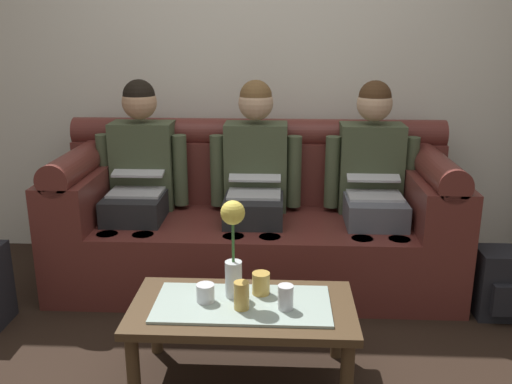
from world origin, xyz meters
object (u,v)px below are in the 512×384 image
Objects in this scene: coffee_table at (243,315)px; cup_near_right at (261,283)px; couch at (255,221)px; person_right at (373,178)px; person_left at (140,175)px; cup_far_center at (205,293)px; flower_vase at (233,243)px; cup_far_left at (286,297)px; person_middle at (255,176)px; cup_near_left at (242,295)px; backpack_right at (506,284)px.

cup_near_right is (0.08, 0.09, 0.11)m from coffee_table.
person_right is (0.70, -0.00, 0.29)m from couch.
person_left is 1.33m from coffee_table.
couch is at bearing 81.56° from cup_far_center.
person_right is 1.40m from cup_far_center.
flower_vase is 0.24m from cup_near_right.
couch is at bearing 99.30° from cup_far_left.
flower_vase is (0.66, -1.02, -0.03)m from person_left.
couch is 0.29m from person_middle.
person_right is 2.78× the size of flower_vase.
couch reaches higher than cup_far_center.
cup_near_left is at bearing -19.50° from cup_far_center.
flower_vase is 4.14× the size of cup_far_left.
cup_near_right is at bearing -122.41° from person_right.
flower_vase is at bearing 124.94° from coffee_table.
person_middle is 12.40× the size of cup_near_right.
cup_far_left reaches higher than coffee_table.
couch is at bearing 0.35° from person_left.
coffee_table is at bearing 90.31° from cup_near_left.
coffee_table is 0.16m from cup_near_right.
cup_far_left is at bearing -24.75° from flower_vase.
person_left is at bearing 128.35° from cup_far_left.
backpack_right is (1.38, 0.65, -0.14)m from coffee_table.
cup_near_left is at bearing -89.99° from couch.
coffee_table is at bearing -129.93° from cup_near_right.
couch reaches higher than cup_near_right.
cup_far_center is (-0.16, 0.06, -0.02)m from cup_near_left.
cup_far_left reaches higher than cup_far_center.
cup_near_left is at bearing -118.04° from cup_near_right.
coffee_table is 2.20× the size of flower_vase.
backpack_right is (2.08, -0.42, -0.47)m from person_left.
cup_far_center is at bearing -160.07° from cup_near_right.
person_middle reaches higher than cup_near_left.
person_middle reaches higher than couch.
flower_vase is at bearing -126.24° from person_right.
cup_far_center is at bearing -63.15° from person_left.
coffee_table is at bearing -123.10° from person_right.
cup_far_center is 0.21× the size of backpack_right.
coffee_table is at bearing -90.00° from couch.
cup_far_center is (-0.16, -1.08, 0.05)m from couch.
couch is 19.41× the size of cup_near_left.
person_left is 1.00× the size of person_right.
couch is at bearing 162.78° from backpack_right.
coffee_table is at bearing -154.72° from backpack_right.
flower_vase is (-0.74, -1.02, -0.03)m from person_right.
cup_near_right is at bearing -85.60° from person_middle.
person_left is (-0.70, -0.00, 0.29)m from couch.
cup_near_left reaches higher than backpack_right.
cup_near_left is 0.17m from cup_far_center.
flower_vase reaches higher than cup_near_right.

